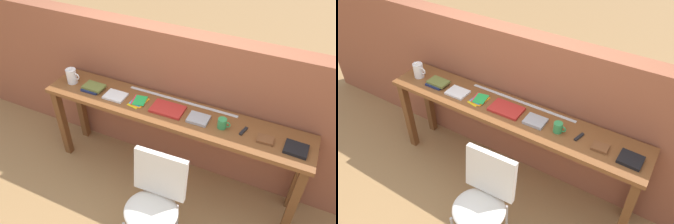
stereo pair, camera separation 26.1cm
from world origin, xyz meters
TOP-DOWN VIEW (x-y plane):
  - ground_plane at (0.00, 0.00)m, footprint 40.00×40.00m
  - brick_wall_back at (0.00, 0.64)m, footprint 6.00×0.20m
  - sideboard at (0.00, 0.30)m, footprint 2.50×0.44m
  - chair_white_moulded at (0.18, -0.38)m, footprint 0.46×0.47m
  - pitcher_white at (-1.07, 0.29)m, footprint 0.14×0.10m
  - book_stack_leftmost at (-0.82, 0.28)m, footprint 0.21×0.16m
  - magazine_cycling at (-0.56, 0.27)m, footprint 0.20×0.16m
  - pamphlet_pile_colourful at (-0.32, 0.29)m, footprint 0.15×0.20m
  - book_open_centre at (-0.03, 0.30)m, footprint 0.30×0.19m
  - book_grey_hardcover at (0.27, 0.28)m, footprint 0.18×0.15m
  - mug at (0.49, 0.28)m, footprint 0.11×0.08m
  - multitool_folded at (0.66, 0.30)m, footprint 0.05×0.11m
  - leather_journal_brown at (0.85, 0.27)m, footprint 0.14×0.11m
  - book_repair_rightmost at (1.08, 0.27)m, footprint 0.18×0.16m
  - ruler_metal_back_edge at (0.03, 0.47)m, footprint 1.07×0.03m

SIDE VIEW (x-z plane):
  - ground_plane at x=0.00m, z-range 0.00..0.00m
  - chair_white_moulded at x=0.18m, z-range 0.08..0.97m
  - sideboard at x=0.00m, z-range 0.30..1.18m
  - brick_wall_back at x=0.00m, z-range 0.00..1.48m
  - ruler_metal_back_edge at x=0.03m, z-range 0.88..0.88m
  - pamphlet_pile_colourful at x=-0.32m, z-range 0.88..0.89m
  - multitool_folded at x=0.66m, z-range 0.88..0.90m
  - magazine_cycling at x=-0.56m, z-range 0.88..0.90m
  - book_open_centre at x=-0.03m, z-range 0.88..0.90m
  - leather_journal_brown at x=0.85m, z-range 0.88..0.90m
  - book_grey_hardcover at x=0.27m, z-range 0.88..0.91m
  - book_repair_rightmost at x=1.08m, z-range 0.88..0.91m
  - book_stack_leftmost at x=-0.82m, z-range 0.88..0.92m
  - mug at x=0.49m, z-range 0.88..0.97m
  - pitcher_white at x=-1.07m, z-range 0.87..1.05m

